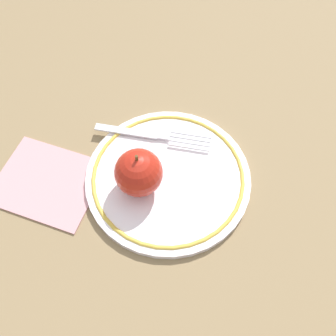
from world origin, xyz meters
name	(u,v)px	position (x,y,z in m)	size (l,w,h in m)	color
ground_plane	(176,180)	(0.00, 0.00, 0.00)	(2.00, 2.00, 0.00)	olive
plate	(168,177)	(-0.01, -0.01, 0.01)	(0.24, 0.24, 0.01)	white
apple_red_whole	(139,173)	(-0.03, -0.04, 0.05)	(0.07, 0.07, 0.08)	#B02315
fork	(149,135)	(-0.08, 0.03, 0.01)	(0.17, 0.11, 0.00)	silver
napkin_folded	(47,181)	(-0.14, -0.13, 0.00)	(0.15, 0.12, 0.01)	#CA9195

